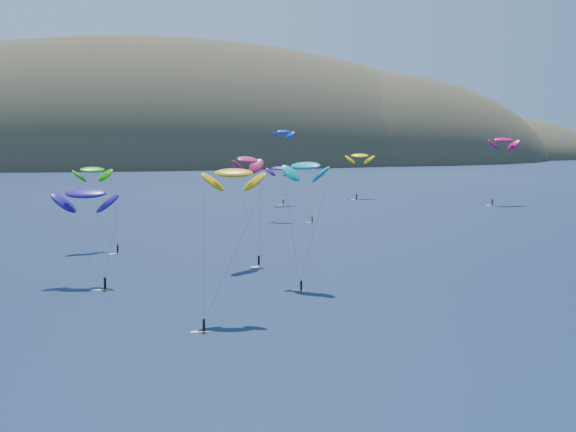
# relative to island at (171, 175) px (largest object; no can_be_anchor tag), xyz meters

# --- Properties ---
(island) EXTENTS (730.00, 300.00, 210.00)m
(island) POSITION_rel_island_xyz_m (0.00, 0.00, 0.00)
(island) COLOR #3D3526
(island) RESTS_ON ground
(kitesurfer_2) EXTENTS (10.34, 12.59, 20.77)m
(kitesurfer_2) POSITION_rel_island_xyz_m (-41.56, -515.20, 29.27)
(kitesurfer_2) COLOR gold
(kitesurfer_2) RESTS_ON ground
(kitesurfer_3) EXTENTS (9.53, 12.34, 18.29)m
(kitesurfer_3) POSITION_rel_island_xyz_m (-59.46, -451.65, 26.75)
(kitesurfer_3) COLOR gold
(kitesurfer_3) RESTS_ON ground
(kitesurfer_4) EXTENTS (8.53, 8.33, 25.60)m
(kitesurfer_4) POSITION_rel_island_xyz_m (1.46, -363.94, 34.11)
(kitesurfer_4) COLOR gold
(kitesurfer_4) RESTS_ON ground
(kitesurfer_5) EXTENTS (8.33, 12.28, 20.86)m
(kitesurfer_5) POSITION_rel_island_xyz_m (-26.88, -496.98, 29.24)
(kitesurfer_5) COLOR gold
(kitesurfer_5) RESTS_ON ground
(kitesurfer_6) EXTENTS (11.41, 11.37, 15.84)m
(kitesurfer_6) POSITION_rel_island_xyz_m (-11.04, -411.45, 24.60)
(kitesurfer_6) COLOR gold
(kitesurfer_6) RESTS_ON ground
(kitesurfer_8) EXTENTS (12.66, 8.32, 23.74)m
(kitesurfer_8) POSITION_rel_island_xyz_m (70.70, -382.10, 31.44)
(kitesurfer_8) COLOR gold
(kitesurfer_8) RESTS_ON ground
(kitesurfer_9) EXTENTS (8.78, 9.53, 21.18)m
(kitesurfer_9) POSITION_rel_island_xyz_m (-32.29, -476.78, 29.47)
(kitesurfer_9) COLOR gold
(kitesurfer_9) RESTS_ON ground
(kitesurfer_10) EXTENTS (10.85, 12.04, 16.94)m
(kitesurfer_10) POSITION_rel_island_xyz_m (-60.65, -488.11, 24.84)
(kitesurfer_10) COLOR gold
(kitesurfer_10) RESTS_ON ground
(kitesurfer_11) EXTENTS (10.54, 12.75, 17.58)m
(kitesurfer_11) POSITION_rel_island_xyz_m (32.87, -348.84, 25.59)
(kitesurfer_11) COLOR gold
(kitesurfer_11) RESTS_ON ground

